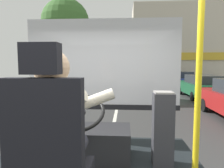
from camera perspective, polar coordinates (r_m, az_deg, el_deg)
ground at (r=10.69m, az=1.79°, el=-4.93°), size 18.00×44.00×0.06m
driver_seat at (r=1.48m, az=-16.78°, el=-20.28°), size 0.48×0.48×1.34m
bus_driver at (r=1.50m, az=-15.54°, el=-10.96°), size 0.82×0.57×0.84m
steering_console at (r=2.73m, az=-6.94°, el=-15.70°), size 1.10×1.04×0.88m
handrail_pole at (r=1.59m, az=23.05°, el=-0.65°), size 0.04×0.04×2.11m
fare_box at (r=2.56m, az=14.04°, el=-12.10°), size 0.24×0.21×0.90m
windshield_panel at (r=3.35m, az=-2.48°, el=2.64°), size 2.50×0.08×1.48m
street_tree at (r=12.19m, az=-12.90°, el=16.25°), size 2.67×2.67×5.59m
shop_building at (r=20.13m, az=22.82°, el=9.56°), size 11.68×4.13×6.97m
parked_car_green at (r=12.76m, az=23.94°, el=-0.54°), size 1.89×3.86×1.30m
parked_car_blue at (r=16.98m, az=18.19°, el=1.15°), size 1.94×3.96×1.36m
parked_car_charcoal at (r=22.97m, az=14.58°, el=2.21°), size 1.76×4.41×1.28m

